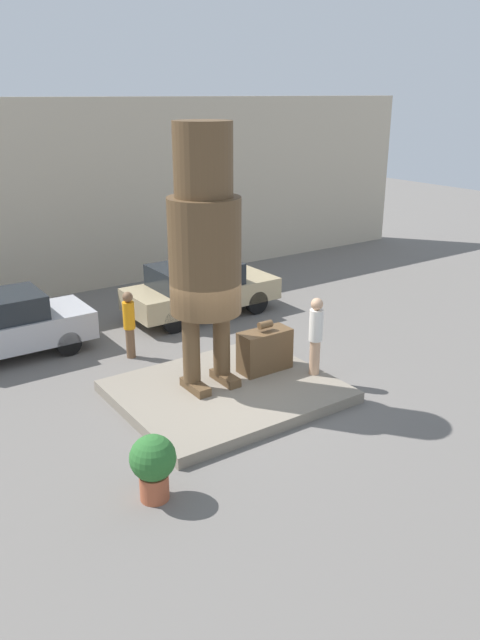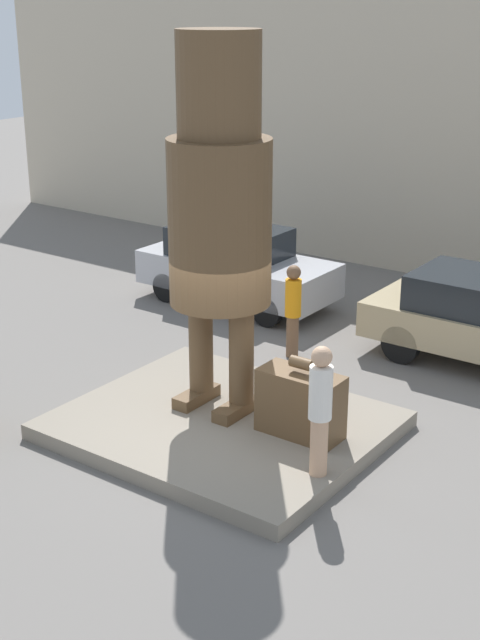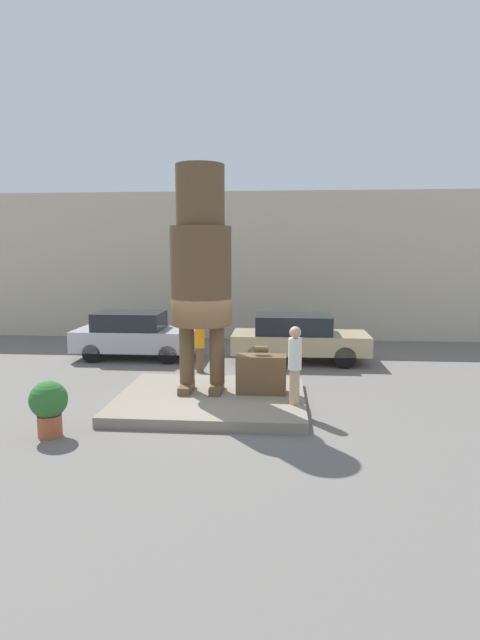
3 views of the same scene
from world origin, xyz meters
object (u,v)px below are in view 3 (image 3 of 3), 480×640
(giant_suitcase, at_px, (261,374))
(parked_car_tan, at_px, (298,337))
(planter_pot, at_px, (49,404))
(tourist, at_px, (295,362))
(worker_hivis, at_px, (200,342))
(parked_car_silver, at_px, (134,334))
(statue_figure, at_px, (201,262))

(giant_suitcase, bearing_deg, parked_car_tan, 77.09)
(planter_pot, bearing_deg, tourist, 19.99)
(tourist, xyz_separation_m, planter_pot, (-4.84, -1.76, -0.55))
(parked_car_tan, bearing_deg, planter_pot, -125.91)
(planter_pot, height_order, worker_hivis, worker_hivis)
(parked_car_silver, relative_size, parked_car_tan, 0.93)
(giant_suitcase, xyz_separation_m, planter_pot, (-4.06, -2.55, -0.06))
(statue_figure, bearing_deg, parked_car_silver, 123.87)
(parked_car_tan, height_order, worker_hivis, worker_hivis)
(giant_suitcase, distance_m, planter_pot, 4.80)
(giant_suitcase, relative_size, planter_pot, 1.06)
(parked_car_silver, bearing_deg, giant_suitcase, -45.78)
(planter_pot, bearing_deg, parked_car_silver, 93.13)
(parked_car_silver, relative_size, worker_hivis, 2.44)
(statue_figure, distance_m, planter_pot, 4.61)
(statue_figure, xyz_separation_m, tourist, (2.22, -0.88, -2.17))
(parked_car_silver, height_order, worker_hivis, worker_hivis)
(parked_car_silver, relative_size, planter_pot, 3.64)
(parked_car_tan, bearing_deg, statue_figure, -119.41)
(planter_pot, bearing_deg, parked_car_tan, 54.09)
(giant_suitcase, height_order, worker_hivis, worker_hivis)
(statue_figure, bearing_deg, worker_hivis, 100.27)
(statue_figure, bearing_deg, giant_suitcase, -3.76)
(giant_suitcase, height_order, planter_pot, giant_suitcase)
(statue_figure, bearing_deg, tourist, -21.74)
(worker_hivis, bearing_deg, parked_car_tan, 29.07)
(giant_suitcase, height_order, parked_car_silver, parked_car_silver)
(parked_car_silver, bearing_deg, worker_hivis, -34.79)
(worker_hivis, bearing_deg, planter_pot, -111.54)
(statue_figure, height_order, tourist, statue_figure)
(planter_pot, bearing_deg, giant_suitcase, 32.10)
(statue_figure, distance_m, parked_car_silver, 5.97)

